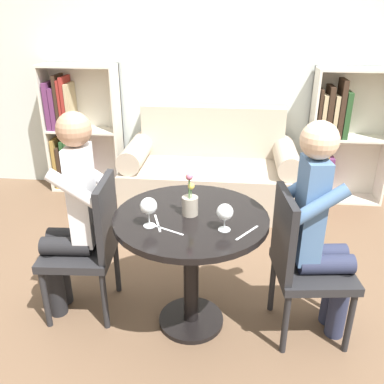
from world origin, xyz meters
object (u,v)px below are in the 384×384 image
at_px(bookshelf_left, 75,132).
at_px(person_left, 72,216).
at_px(person_right, 321,231).
at_px(chair_left, 90,242).
at_px(wine_glass_left, 149,207).
at_px(bookshelf_right, 338,139).
at_px(couch, 210,174).
at_px(flower_vase, 190,202).
at_px(chair_right, 302,260).
at_px(wine_glass_right, 225,213).

distance_m(bookshelf_left, person_left, 2.05).
bearing_deg(person_right, chair_left, 80.80).
bearing_deg(wine_glass_left, person_right, 10.12).
bearing_deg(bookshelf_left, person_right, -42.42).
height_order(bookshelf_right, wine_glass_left, bookshelf_right).
bearing_deg(couch, flower_vase, -90.23).
bearing_deg(wine_glass_left, person_left, 158.72).
xyz_separation_m(couch, chair_right, (0.63, -1.71, 0.18)).
distance_m(bookshelf_left, flower_vase, 2.43).
distance_m(chair_left, wine_glass_right, 0.91).
xyz_separation_m(bookshelf_left, person_right, (2.14, -1.96, 0.06)).
bearing_deg(chair_left, bookshelf_left, -161.13).
height_order(chair_left, wine_glass_left, wine_glass_left).
height_order(bookshelf_left, person_left, bookshelf_left).
bearing_deg(wine_glass_right, person_right, 17.25).
distance_m(bookshelf_left, wine_glass_right, 2.67).
xyz_separation_m(couch, bookshelf_right, (1.22, 0.27, 0.32)).
bearing_deg(couch, wine_glass_left, -96.27).
distance_m(couch, person_left, 1.84).
xyz_separation_m(bookshelf_left, person_left, (0.71, -1.92, 0.06)).
relative_size(wine_glass_right, flower_vase, 0.58).
bearing_deg(person_left, person_right, 84.68).
distance_m(couch, wine_glass_right, 1.94).
height_order(couch, person_left, person_left).
xyz_separation_m(bookshelf_right, flower_vase, (-1.23, -1.97, 0.19)).
relative_size(person_left, wine_glass_right, 8.87).
height_order(bookshelf_left, wine_glass_right, bookshelf_left).
bearing_deg(bookshelf_right, chair_left, -134.04).
height_order(bookshelf_right, wine_glass_right, bookshelf_right).
height_order(bookshelf_left, person_right, bookshelf_left).
relative_size(couch, wine_glass_left, 10.13).
bearing_deg(bookshelf_right, flower_vase, -122.02).
xyz_separation_m(chair_right, person_left, (-1.34, 0.05, 0.18)).
bearing_deg(wine_glass_right, chair_left, 165.66).
bearing_deg(chair_right, bookshelf_left, 38.86).
xyz_separation_m(chair_right, flower_vase, (-0.63, 0.01, 0.33)).
distance_m(chair_right, person_right, 0.20).
relative_size(bookshelf_right, wine_glass_left, 8.05).
height_order(chair_left, person_right, person_right).
xyz_separation_m(person_left, wine_glass_right, (0.90, -0.20, 0.17)).
relative_size(chair_right, person_right, 0.70).
bearing_deg(chair_left, person_right, 84.15).
xyz_separation_m(person_left, person_right, (1.43, -0.03, 0.00)).
height_order(wine_glass_left, flower_vase, flower_vase).
bearing_deg(bookshelf_left, wine_glass_right, -52.67).
xyz_separation_m(couch, chair_left, (-0.63, -1.65, 0.18)).
bearing_deg(bookshelf_right, person_right, -104.64).
xyz_separation_m(chair_left, wine_glass_left, (0.42, -0.21, 0.36)).
height_order(chair_left, chair_right, same).
bearing_deg(flower_vase, bookshelf_right, 57.98).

